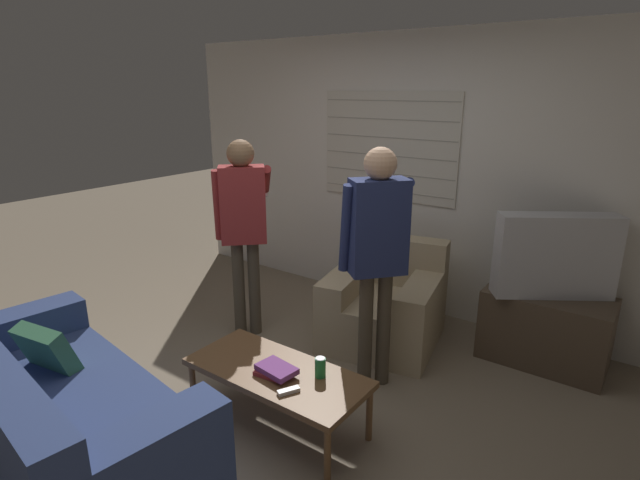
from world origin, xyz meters
name	(u,v)px	position (x,y,z in m)	size (l,w,h in m)	color
ground_plane	(264,398)	(0.00, 0.00, 0.00)	(16.00, 16.00, 0.00)	#7F705B
wall_back	(405,175)	(-0.01, 2.03, 1.28)	(5.20, 0.08, 2.55)	silver
couch_blue	(60,418)	(-0.46, -1.14, 0.32)	(2.02, 1.11, 0.83)	navy
armchair_beige	(385,304)	(0.25, 1.25, 0.32)	(1.04, 1.06, 0.83)	tan
coffee_table	(277,375)	(0.27, -0.16, 0.36)	(1.16, 0.52, 0.40)	brown
tv_stand	(545,329)	(1.44, 1.65, 0.28)	(0.91, 0.49, 0.56)	#4C3D2D
tv	(555,256)	(1.44, 1.65, 0.88)	(0.83, 0.64, 0.63)	#B2B2B7
person_left_standing	(243,215)	(-0.77, 0.65, 1.06)	(0.47, 0.77, 1.68)	#4C4233
person_right_standing	(377,241)	(0.51, 0.62, 1.08)	(0.51, 0.76, 1.71)	#4C4233
book_stack	(276,370)	(0.30, -0.20, 0.43)	(0.27, 0.19, 0.06)	maroon
soda_can	(320,367)	(0.53, -0.06, 0.46)	(0.07, 0.07, 0.13)	#238E47
spare_remote	(289,391)	(0.48, -0.30, 0.41)	(0.10, 0.13, 0.02)	white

